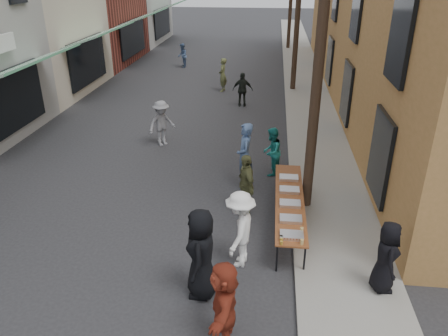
% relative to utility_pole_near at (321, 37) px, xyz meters
% --- Properties ---
extents(ground, '(120.00, 120.00, 0.00)m').
position_rel_utility_pole_near_xyz_m(ground, '(-4.30, -3.00, -4.50)').
color(ground, '#28282B').
rests_on(ground, ground).
extents(sidewalk, '(2.20, 60.00, 0.10)m').
position_rel_utility_pole_near_xyz_m(sidewalk, '(0.70, 12.00, -4.45)').
color(sidewalk, gray).
rests_on(sidewalk, ground).
extents(storefront_row, '(8.00, 37.00, 9.00)m').
position_rel_utility_pole_near_xyz_m(storefront_row, '(-14.30, 11.96, -0.38)').
color(storefront_row, maroon).
rests_on(storefront_row, ground).
extents(utility_pole_near, '(0.26, 0.26, 9.00)m').
position_rel_utility_pole_near_xyz_m(utility_pole_near, '(0.00, 0.00, 0.00)').
color(utility_pole_near, '#2D2116').
rests_on(utility_pole_near, ground).
extents(serving_table, '(0.70, 4.00, 0.75)m').
position_rel_utility_pole_near_xyz_m(serving_table, '(-0.50, -0.96, -3.79)').
color(serving_table, brown).
rests_on(serving_table, ground).
extents(catering_tray_sausage, '(0.50, 0.33, 0.08)m').
position_rel_utility_pole_near_xyz_m(catering_tray_sausage, '(-0.50, -2.61, -3.71)').
color(catering_tray_sausage, maroon).
rests_on(catering_tray_sausage, serving_table).
extents(catering_tray_foil_b, '(0.50, 0.33, 0.08)m').
position_rel_utility_pole_near_xyz_m(catering_tray_foil_b, '(-0.50, -1.96, -3.71)').
color(catering_tray_foil_b, '#B2B2B7').
rests_on(catering_tray_foil_b, serving_table).
extents(catering_tray_buns, '(0.50, 0.33, 0.08)m').
position_rel_utility_pole_near_xyz_m(catering_tray_buns, '(-0.50, -1.26, -3.71)').
color(catering_tray_buns, tan).
rests_on(catering_tray_buns, serving_table).
extents(catering_tray_foil_d, '(0.50, 0.33, 0.08)m').
position_rel_utility_pole_near_xyz_m(catering_tray_foil_d, '(-0.50, -0.56, -3.71)').
color(catering_tray_foil_d, '#B2B2B7').
rests_on(catering_tray_foil_d, serving_table).
extents(catering_tray_buns_end, '(0.50, 0.33, 0.08)m').
position_rel_utility_pole_near_xyz_m(catering_tray_buns_end, '(-0.50, 0.14, -3.71)').
color(catering_tray_buns_end, tan).
rests_on(catering_tray_buns_end, serving_table).
extents(condiment_jar_a, '(0.07, 0.07, 0.08)m').
position_rel_utility_pole_near_xyz_m(condiment_jar_a, '(-0.72, -2.91, -3.71)').
color(condiment_jar_a, '#A57F26').
rests_on(condiment_jar_a, serving_table).
extents(condiment_jar_b, '(0.07, 0.07, 0.08)m').
position_rel_utility_pole_near_xyz_m(condiment_jar_b, '(-0.72, -2.81, -3.71)').
color(condiment_jar_b, '#A57F26').
rests_on(condiment_jar_b, serving_table).
extents(condiment_jar_c, '(0.07, 0.07, 0.08)m').
position_rel_utility_pole_near_xyz_m(condiment_jar_c, '(-0.72, -2.71, -3.71)').
color(condiment_jar_c, '#A57F26').
rests_on(condiment_jar_c, serving_table).
extents(cup_stack, '(0.08, 0.08, 0.12)m').
position_rel_utility_pole_near_xyz_m(cup_stack, '(-0.30, -2.86, -3.69)').
color(cup_stack, tan).
rests_on(cup_stack, serving_table).
extents(guest_front_a, '(0.62, 0.94, 1.91)m').
position_rel_utility_pole_near_xyz_m(guest_front_a, '(-2.27, -3.69, -3.55)').
color(guest_front_a, black).
rests_on(guest_front_a, ground).
extents(guest_front_b, '(0.56, 0.77, 1.97)m').
position_rel_utility_pole_near_xyz_m(guest_front_b, '(-1.75, 1.03, -3.52)').
color(guest_front_b, '#4D6996').
rests_on(guest_front_b, ground).
extents(guest_front_c, '(0.76, 0.87, 1.53)m').
position_rel_utility_pole_near_xyz_m(guest_front_c, '(-0.99, 1.94, -3.74)').
color(guest_front_c, teal).
rests_on(guest_front_c, ground).
extents(guest_front_d, '(0.86, 1.24, 1.76)m').
position_rel_utility_pole_near_xyz_m(guest_front_d, '(-1.60, -2.65, -3.62)').
color(guest_front_d, white).
rests_on(guest_front_d, ground).
extents(guest_front_e, '(0.74, 1.06, 1.68)m').
position_rel_utility_pole_near_xyz_m(guest_front_e, '(-1.62, -0.47, -3.66)').
color(guest_front_e, brown).
rests_on(guest_front_e, ground).
extents(guest_queue_back, '(0.65, 1.58, 1.65)m').
position_rel_utility_pole_near_xyz_m(guest_queue_back, '(-1.70, -4.86, -3.67)').
color(guest_queue_back, '#973521').
rests_on(guest_queue_back, ground).
extents(server, '(0.50, 0.75, 1.53)m').
position_rel_utility_pole_near_xyz_m(server, '(1.30, -3.26, -3.64)').
color(server, black).
rests_on(server, sidewalk).
extents(passerby_left, '(1.18, 1.20, 1.65)m').
position_rel_utility_pole_near_xyz_m(passerby_left, '(-4.93, 3.95, -3.67)').
color(passerby_left, gray).
rests_on(passerby_left, ground).
extents(passerby_mid, '(0.92, 0.39, 1.56)m').
position_rel_utility_pole_near_xyz_m(passerby_mid, '(-2.39, 8.97, -3.72)').
color(passerby_mid, black).
rests_on(passerby_mid, ground).
extents(passerby_right, '(0.46, 0.65, 1.68)m').
position_rel_utility_pole_near_xyz_m(passerby_right, '(-3.60, 11.47, -3.66)').
color(passerby_right, '#5E663B').
rests_on(passerby_right, ground).
extents(passerby_far, '(0.64, 0.78, 1.47)m').
position_rel_utility_pole_near_xyz_m(passerby_far, '(-6.76, 16.79, -3.76)').
color(passerby_far, '#4D6895').
rests_on(passerby_far, ground).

